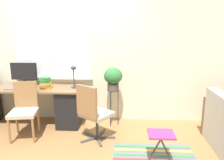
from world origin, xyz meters
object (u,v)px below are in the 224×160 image
(mouse, at_px, (34,89))
(potted_plant, at_px, (113,77))
(keyboard, at_px, (17,89))
(book_stack, at_px, (45,83))
(desk_chair_wooden, at_px, (24,109))
(office_chair_swivel, at_px, (94,112))
(monitor, at_px, (24,73))
(desk_lamp, at_px, (74,72))
(plant_stand, at_px, (113,95))
(folding_stool, at_px, (161,136))

(mouse, xyz_separation_m, potted_plant, (1.39, 0.18, 0.18))
(keyboard, distance_m, book_stack, 0.50)
(desk_chair_wooden, height_order, office_chair_swivel, office_chair_swivel)
(monitor, bearing_deg, office_chair_swivel, -26.20)
(mouse, height_order, desk_lamp, desk_lamp)
(monitor, distance_m, desk_chair_wooden, 0.81)
(desk_lamp, relative_size, book_stack, 1.90)
(mouse, relative_size, plant_stand, 0.09)
(keyboard, relative_size, plant_stand, 0.61)
(desk_lamp, distance_m, plant_stand, 0.83)
(plant_stand, relative_size, potted_plant, 1.71)
(folding_stool, bearing_deg, desk_lamp, 142.08)
(folding_stool, bearing_deg, monitor, 153.09)
(desk_lamp, distance_m, office_chair_swivel, 0.89)
(mouse, distance_m, folding_stool, 2.32)
(book_stack, height_order, desk_chair_wooden, book_stack)
(desk_lamp, relative_size, plant_stand, 0.58)
(monitor, distance_m, book_stack, 0.52)
(book_stack, xyz_separation_m, potted_plant, (1.21, 0.11, 0.10))
(desk_chair_wooden, bearing_deg, keyboard, 118.25)
(monitor, distance_m, keyboard, 0.35)
(plant_stand, bearing_deg, folding_stool, -58.10)
(mouse, relative_size, desk_chair_wooden, 0.07)
(keyboard, bearing_deg, book_stack, 8.41)
(book_stack, relative_size, plant_stand, 0.31)
(monitor, height_order, keyboard, monitor)
(keyboard, height_order, desk_chair_wooden, desk_chair_wooden)
(office_chair_swivel, bearing_deg, plant_stand, -79.55)
(desk_chair_wooden, xyz_separation_m, office_chair_swivel, (1.15, -0.07, -0.01))
(mouse, relative_size, folding_stool, 0.14)
(office_chair_swivel, bearing_deg, desk_lamp, -18.18)
(desk_lamp, height_order, potted_plant, desk_lamp)
(potted_plant, bearing_deg, book_stack, -174.95)
(desk_lamp, bearing_deg, potted_plant, 2.06)
(mouse, bearing_deg, desk_lamp, 13.12)
(desk_chair_wooden, bearing_deg, desk_lamp, 26.42)
(keyboard, xyz_separation_m, folding_stool, (2.39, -0.94, -0.37))
(keyboard, distance_m, office_chair_swivel, 1.50)
(monitor, xyz_separation_m, office_chair_swivel, (1.40, -0.69, -0.48))
(monitor, bearing_deg, desk_lamp, -6.41)
(desk_chair_wooden, bearing_deg, potted_plant, 11.80)
(monitor, xyz_separation_m, desk_chair_wooden, (0.24, -0.61, -0.47))
(monitor, relative_size, office_chair_swivel, 0.53)
(mouse, xyz_separation_m, desk_lamp, (0.68, 0.16, 0.27))
(mouse, bearing_deg, office_chair_swivel, -20.64)
(office_chair_swivel, bearing_deg, keyboard, 18.48)
(keyboard, distance_m, potted_plant, 1.71)
(desk_chair_wooden, distance_m, folding_stool, 2.21)
(book_stack, xyz_separation_m, office_chair_swivel, (0.93, -0.50, -0.34))
(desk_chair_wooden, height_order, plant_stand, desk_chair_wooden)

